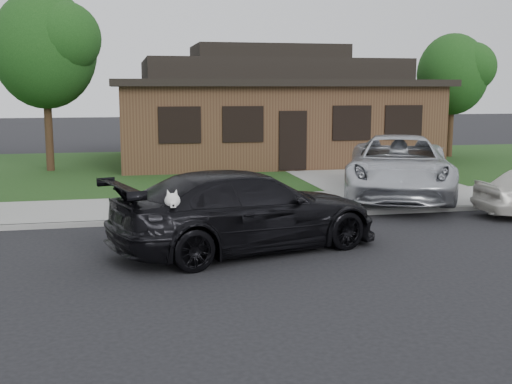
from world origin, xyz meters
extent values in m
plane|color=black|center=(0.00, 0.00, 0.00)|extent=(120.00, 120.00, 0.00)
cube|color=gray|center=(0.00, 5.00, 0.06)|extent=(60.00, 3.00, 0.12)
cube|color=gray|center=(0.00, 3.50, 0.06)|extent=(60.00, 0.12, 0.12)
cube|color=#193814|center=(0.00, 13.00, 0.07)|extent=(60.00, 13.00, 0.13)
cube|color=gray|center=(6.00, 10.00, 0.07)|extent=(4.50, 13.00, 0.14)
imported|color=black|center=(0.33, 0.74, 0.76)|extent=(5.66, 3.58, 1.53)
ellipsoid|color=white|center=(-1.16, -0.19, 1.10)|extent=(0.34, 0.40, 0.30)
sphere|color=white|center=(-1.16, -0.42, 1.20)|extent=(0.26, 0.26, 0.26)
cube|color=white|center=(-1.16, -0.54, 1.16)|extent=(0.09, 0.12, 0.08)
sphere|color=black|center=(-1.16, -0.60, 1.16)|extent=(0.04, 0.04, 0.04)
cone|color=white|center=(-1.23, -0.37, 1.34)|extent=(0.11, 0.11, 0.14)
cone|color=white|center=(-1.10, -0.37, 1.34)|extent=(0.11, 0.11, 0.14)
imported|color=silver|center=(5.47, 5.25, 0.96)|extent=(4.82, 6.51, 1.64)
cube|color=navy|center=(4.71, 4.39, 0.52)|extent=(0.59, 0.59, 0.80)
cube|color=navy|center=(4.71, 4.39, 0.97)|extent=(0.64, 0.64, 0.09)
cylinder|color=black|center=(4.53, 4.15, 0.18)|extent=(0.07, 0.13, 0.12)
cylinder|color=black|center=(4.89, 4.15, 0.18)|extent=(0.07, 0.13, 0.12)
cube|color=#422B1C|center=(4.00, 15.00, 1.63)|extent=(12.00, 8.00, 3.00)
cube|color=black|center=(4.00, 15.00, 3.25)|extent=(12.60, 8.60, 0.25)
cube|color=black|center=(4.00, 15.00, 3.78)|extent=(10.00, 6.50, 0.80)
cube|color=black|center=(4.00, 15.00, 4.48)|extent=(6.00, 3.50, 0.60)
cube|color=black|center=(4.00, 10.97, 1.23)|extent=(1.00, 0.06, 2.10)
cube|color=black|center=(0.00, 10.97, 1.83)|extent=(1.30, 0.05, 1.10)
cube|color=black|center=(2.20, 10.97, 1.83)|extent=(1.30, 0.05, 1.10)
cube|color=black|center=(6.20, 10.97, 1.83)|extent=(1.30, 0.05, 1.10)
cube|color=black|center=(8.20, 10.97, 1.83)|extent=(1.30, 0.05, 1.10)
cylinder|color=#332114|center=(-4.50, 13.00, 1.37)|extent=(0.28, 0.28, 2.48)
ellipsoid|color=#143811|center=(-4.50, 13.00, 4.41)|extent=(3.60, 3.60, 4.14)
sphere|color=#26591E|center=(-3.78, 12.46, 4.77)|extent=(2.52, 2.52, 2.52)
cylinder|color=#332114|center=(12.00, 14.50, 1.14)|extent=(0.28, 0.28, 2.03)
ellipsoid|color=#143811|center=(12.00, 14.50, 3.65)|extent=(3.00, 3.00, 3.45)
sphere|color=#26591E|center=(12.60, 14.05, 3.95)|extent=(2.10, 2.10, 2.10)
camera|label=1|loc=(-1.97, -11.03, 3.07)|focal=45.00mm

